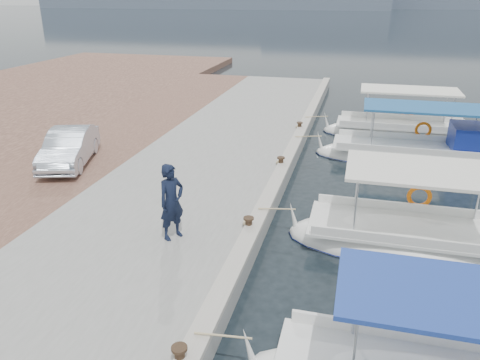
# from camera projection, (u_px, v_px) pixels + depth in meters

# --- Properties ---
(ground) EXTENTS (400.00, 400.00, 0.00)m
(ground) POSITION_uv_depth(u_px,v_px,m) (248.00, 277.00, 11.21)
(ground) COLOR black
(ground) RESTS_ON ground
(concrete_quay) EXTENTS (6.00, 40.00, 0.50)m
(concrete_quay) POSITION_uv_depth(u_px,v_px,m) (198.00, 180.00, 16.30)
(concrete_quay) COLOR gray
(concrete_quay) RESTS_ON ground
(quay_curb) EXTENTS (0.44, 40.00, 0.12)m
(quay_curb) POSITION_uv_depth(u_px,v_px,m) (277.00, 179.00, 15.54)
(quay_curb) COLOR #ACA699
(quay_curb) RESTS_ON concrete_quay
(cobblestone_strip) EXTENTS (4.00, 40.00, 0.50)m
(cobblestone_strip) POSITION_uv_depth(u_px,v_px,m) (71.00, 168.00, 17.46)
(cobblestone_strip) COLOR brown
(cobblestone_strip) RESTS_ON ground
(fishing_caique_c) EXTENTS (6.40, 2.52, 2.83)m
(fishing_caique_c) POSITION_uv_depth(u_px,v_px,m) (407.00, 243.00, 12.50)
(fishing_caique_c) COLOR white
(fishing_caique_c) RESTS_ON ground
(fishing_caique_d) EXTENTS (8.02, 2.44, 2.83)m
(fishing_caique_d) POSITION_uv_depth(u_px,v_px,m) (418.00, 157.00, 18.83)
(fishing_caique_d) COLOR white
(fishing_caique_d) RESTS_ON ground
(fishing_caique_e) EXTENTS (7.24, 2.35, 2.83)m
(fishing_caique_e) POSITION_uv_depth(u_px,v_px,m) (400.00, 134.00, 22.06)
(fishing_caique_e) COLOR white
(fishing_caique_e) RESTS_ON ground
(mooring_bollards) EXTENTS (0.28, 20.28, 0.33)m
(mooring_bollards) POSITION_uv_depth(u_px,v_px,m) (249.00, 222.00, 12.38)
(mooring_bollards) COLOR black
(mooring_bollards) RESTS_ON concrete_quay
(fisherman) EXTENTS (0.77, 0.86, 1.98)m
(fisherman) POSITION_uv_depth(u_px,v_px,m) (172.00, 202.00, 11.65)
(fisherman) COLOR black
(fisherman) RESTS_ON concrete_quay
(parked_car) EXTENTS (2.45, 4.08, 1.27)m
(parked_car) POSITION_uv_depth(u_px,v_px,m) (69.00, 147.00, 16.89)
(parked_car) COLOR silver
(parked_car) RESTS_ON cobblestone_strip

